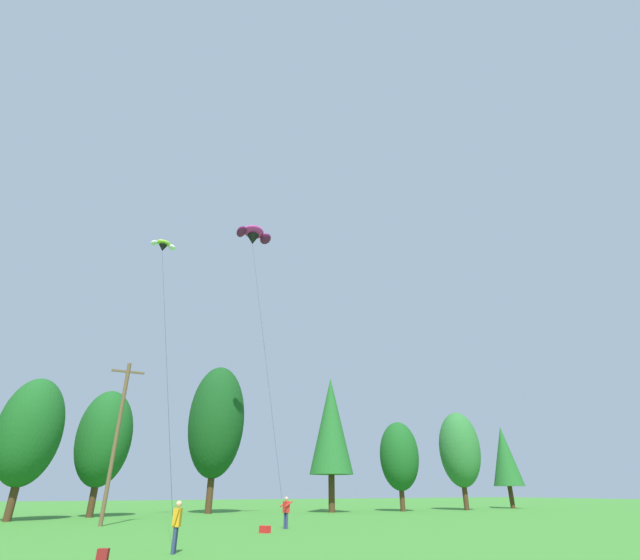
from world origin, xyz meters
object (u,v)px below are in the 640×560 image
(parafoil_kite_mid_magenta, at_px, (253,235))
(backpack, at_px, (103,556))
(parafoil_kite_high_lime_white, at_px, (163,246))
(picnic_cooler, at_px, (265,529))
(kite_flyer_near, at_px, (177,522))
(utility_pole, at_px, (117,435))
(kite_flyer_mid, at_px, (286,510))

(parafoil_kite_mid_magenta, xyz_separation_m, backpack, (-9.78, -18.56, -23.87))
(parafoil_kite_high_lime_white, height_order, picnic_cooler, parafoil_kite_high_lime_white)
(parafoil_kite_mid_magenta, relative_size, picnic_cooler, 44.99)
(kite_flyer_near, height_order, backpack, kite_flyer_near)
(parafoil_kite_mid_magenta, xyz_separation_m, picnic_cooler, (-1.49, -10.60, -23.90))
(utility_pole, xyz_separation_m, kite_flyer_mid, (9.45, -7.24, -4.42))
(kite_flyer_near, xyz_separation_m, parafoil_kite_mid_magenta, (7.39, 17.23, 23.09))
(kite_flyer_mid, bearing_deg, kite_flyer_near, -132.57)
(kite_flyer_near, relative_size, picnic_cooler, 3.25)
(parafoil_kite_high_lime_white, bearing_deg, kite_flyer_near, -89.18)
(utility_pole, height_order, backpack, utility_pole)
(kite_flyer_mid, distance_m, parafoil_kite_mid_magenta, 24.63)
(parafoil_kite_mid_magenta, bearing_deg, kite_flyer_mid, -86.40)
(utility_pole, bearing_deg, kite_flyer_mid, -37.44)
(backpack, bearing_deg, utility_pole, -72.39)
(kite_flyer_mid, xyz_separation_m, parafoil_kite_mid_magenta, (-0.54, 8.59, 23.08))
(kite_flyer_mid, bearing_deg, parafoil_kite_high_lime_white, 127.14)
(kite_flyer_near, xyz_separation_m, parafoil_kite_high_lime_white, (-0.28, 19.48, 21.13))
(parafoil_kite_high_lime_white, bearing_deg, parafoil_kite_mid_magenta, -16.37)
(kite_flyer_mid, height_order, parafoil_kite_mid_magenta, parafoil_kite_mid_magenta)
(parafoil_kite_high_lime_white, bearing_deg, utility_pole, -109.01)
(kite_flyer_mid, distance_m, parafoil_kite_high_lime_white, 25.12)
(utility_pole, xyz_separation_m, parafoil_kite_high_lime_white, (1.24, 3.60, 16.70))
(picnic_cooler, bearing_deg, parafoil_kite_high_lime_white, -2.69)
(kite_flyer_near, bearing_deg, picnic_cooler, 48.31)
(utility_pole, height_order, kite_flyer_mid, utility_pole)
(utility_pole, distance_m, parafoil_kite_high_lime_white, 17.13)
(kite_flyer_mid, height_order, picnic_cooler, kite_flyer_mid)
(parafoil_kite_mid_magenta, bearing_deg, parafoil_kite_high_lime_white, 163.63)
(utility_pole, distance_m, parafoil_kite_mid_magenta, 20.72)
(utility_pole, bearing_deg, kite_flyer_near, -84.53)
(kite_flyer_near, bearing_deg, parafoil_kite_high_lime_white, 90.82)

